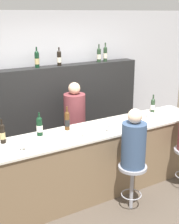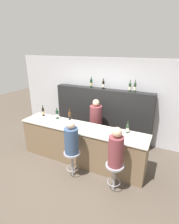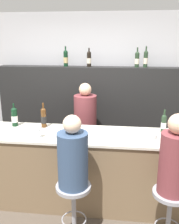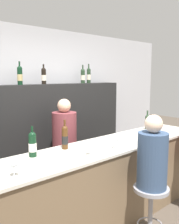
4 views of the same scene
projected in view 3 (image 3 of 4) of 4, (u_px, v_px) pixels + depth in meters
name	position (u px, v px, depth m)	size (l,w,h in m)	color
ground_plane	(71.00, 217.00, 3.13)	(16.00, 16.00, 0.00)	#4C4238
wall_back	(89.00, 87.00, 4.60)	(6.40, 0.05, 2.60)	#B2B2B7
bar_counter	(75.00, 168.00, 3.30)	(3.35, 0.69, 0.99)	brown
back_bar_cabinet	(88.00, 114.00, 4.52)	(3.14, 0.28, 1.69)	black
wine_bottle_counter_1	(14.00, 117.00, 3.40)	(0.08, 0.08, 0.32)	black
wine_bottle_counter_2	(44.00, 117.00, 3.35)	(0.07, 0.07, 0.34)	#4C2D14
wine_bottle_counter_3	(164.00, 123.00, 3.18)	(0.07, 0.07, 0.30)	#233823
wine_bottle_backbar_0	(66.00, 58.00, 4.29)	(0.08, 0.08, 0.34)	black
wine_bottle_backbar_1	(89.00, 59.00, 4.24)	(0.08, 0.08, 0.31)	black
wine_bottle_backbar_2	(137.00, 59.00, 4.15)	(0.08, 0.08, 0.33)	#233823
wine_bottle_backbar_3	(146.00, 59.00, 4.13)	(0.07, 0.07, 0.35)	#233823
wine_glass_1	(39.00, 129.00, 3.00)	(0.07, 0.07, 0.15)	silver
wine_glass_2	(71.00, 131.00, 2.96)	(0.07, 0.07, 0.14)	silver
metal_bowl	(150.00, 135.00, 3.03)	(0.19, 0.19, 0.05)	#B7B7BC
bar_stool_left	(74.00, 196.00, 2.70)	(0.38, 0.38, 0.64)	gray
guest_seated_left	(73.00, 157.00, 2.57)	(0.32, 0.32, 0.78)	#334766
bar_stool_right	(170.00, 203.00, 2.58)	(0.38, 0.38, 0.64)	gray
guest_seated_right	(175.00, 159.00, 2.44)	(0.30, 0.30, 0.83)	brown
bartender	(85.00, 133.00, 4.06)	(0.36, 0.36, 1.49)	brown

